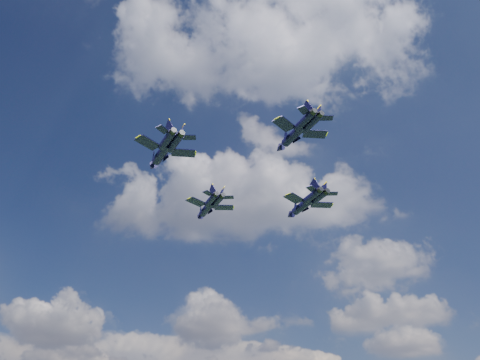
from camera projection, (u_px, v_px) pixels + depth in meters
name	position (u px, v px, depth m)	size (l,w,h in m)	color
jet_lead	(207.00, 209.00, 125.83)	(13.12, 16.73, 4.15)	black
jet_left	(161.00, 154.00, 100.84)	(14.20, 16.51, 4.21)	black
jet_right	(302.00, 206.00, 117.16)	(13.79, 17.02, 4.26)	black
jet_slot	(293.00, 136.00, 96.65)	(12.92, 15.52, 3.92)	black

